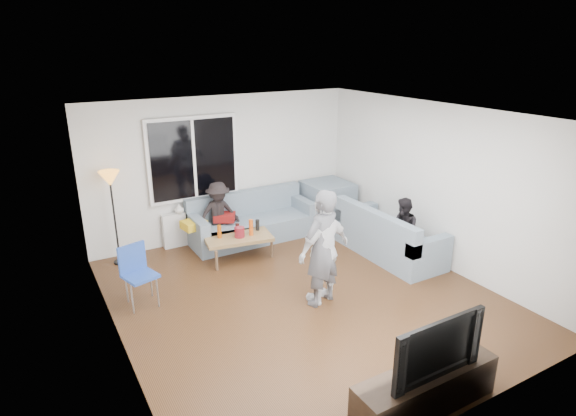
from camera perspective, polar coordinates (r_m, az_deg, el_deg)
floor at (r=7.03m, az=1.77°, el=-10.60°), size 5.00×5.50×0.04m
ceiling at (r=6.16m, az=2.02°, el=11.24°), size 5.00×5.50×0.04m
wall_back at (r=8.84m, az=-7.63°, el=4.83°), size 5.00×0.04×2.60m
wall_front at (r=4.57m, az=20.80°, el=-10.53°), size 5.00×0.04×2.60m
wall_left at (r=5.65m, az=-20.46°, el=-4.67°), size 0.04×5.50×2.60m
wall_right at (r=8.03m, az=17.37°, el=2.63°), size 0.04×5.50×2.60m
window_frame at (r=8.51m, az=-11.24°, el=5.79°), size 1.62×0.06×1.47m
window_glass at (r=8.47m, az=-11.15°, el=5.74°), size 1.50×0.02×1.35m
window_mullion at (r=8.46m, az=-11.13°, el=5.73°), size 0.05×0.03×1.35m
radiator at (r=8.84m, az=-10.64°, el=-2.10°), size 1.30×0.12×0.62m
potted_plant at (r=8.80m, az=-7.93°, el=1.33°), size 0.21×0.17×0.35m
vase at (r=8.58m, az=-12.86°, el=-0.09°), size 0.19×0.19×0.17m
sofa_back_section at (r=8.79m, az=-4.25°, el=-1.13°), size 2.30×0.85×0.85m
sofa_right_section at (r=8.29m, az=12.01°, el=-2.78°), size 2.00×0.85×0.85m
sofa_corner at (r=9.58m, az=4.70°, el=0.59°), size 0.85×0.85×0.85m
cushion_yellow at (r=8.35m, az=-11.16°, el=-1.95°), size 0.43×0.38×0.14m
cushion_red at (r=8.61m, az=-7.56°, el=-1.08°), size 0.46×0.44×0.13m
coffee_table at (r=8.12m, az=-5.91°, el=-4.65°), size 1.19×0.78×0.40m
pitcher at (r=7.98m, az=-5.80°, el=-2.88°), size 0.17×0.17×0.17m
side_chair at (r=6.91m, az=-17.18°, el=-7.84°), size 0.50×0.50×0.86m
floor_lamp at (r=8.18m, az=-19.96°, el=-1.21°), size 0.32×0.32×1.56m
player_left at (r=6.50m, az=4.04°, el=-4.82°), size 0.69×0.55×1.66m
player_right at (r=6.59m, az=4.30°, el=-5.04°), size 0.96×0.56×1.54m
spectator_right at (r=8.04m, az=13.54°, el=-2.67°), size 0.55×0.63×1.10m
spectator_back at (r=8.52m, az=-8.27°, el=-0.77°), size 0.76×0.44×1.18m
tv_console at (r=5.23m, az=16.05°, el=-20.09°), size 1.60×0.40×0.44m
television at (r=4.92m, az=16.64°, el=-15.26°), size 1.09×0.14×0.63m
bottle_d at (r=8.02m, az=-4.42°, el=-2.32°), size 0.07×0.07×0.27m
bottle_a at (r=7.97m, az=-8.18°, el=-2.81°), size 0.07×0.07×0.22m
bottle_e at (r=8.23m, az=-3.66°, el=-2.04°), size 0.07×0.07×0.19m
bottle_c at (r=8.11m, az=-6.05°, el=-2.46°), size 0.07×0.07×0.18m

